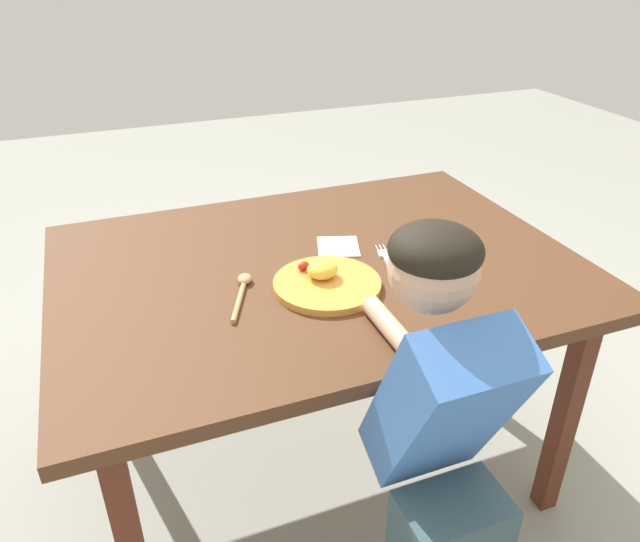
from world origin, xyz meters
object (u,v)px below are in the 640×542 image
(plate, at_px, (326,281))
(person, at_px, (440,471))
(spoon, at_px, (242,289))
(fork, at_px, (389,264))

(plate, xyz_separation_m, person, (0.05, -0.46, -0.17))
(plate, height_order, spoon, plate)
(fork, distance_m, spoon, 0.38)
(plate, xyz_separation_m, fork, (0.19, 0.04, -0.01))
(plate, distance_m, spoon, 0.20)
(plate, xyz_separation_m, spoon, (-0.19, 0.05, -0.01))
(person, bearing_deg, spoon, 115.41)
(fork, height_order, spoon, spoon)
(fork, relative_size, spoon, 1.09)
(spoon, bearing_deg, fork, -67.55)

